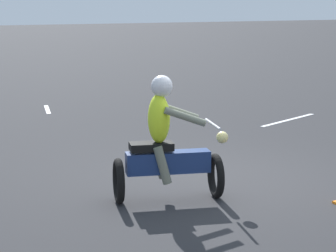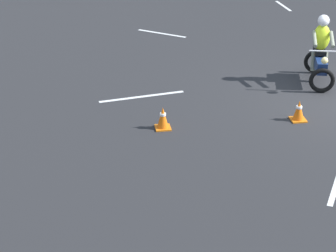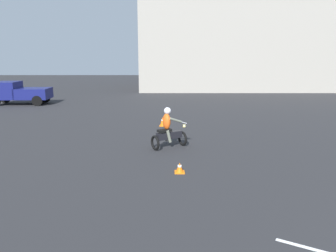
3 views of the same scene
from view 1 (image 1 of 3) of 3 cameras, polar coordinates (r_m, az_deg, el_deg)
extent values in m
plane|color=#28282B|center=(9.69, 4.56, -4.67)|extent=(120.00, 120.00, 0.00)
torus|color=black|center=(8.74, 4.19, -4.35)|extent=(0.25, 0.61, 0.60)
torus|color=black|center=(8.50, -4.32, -4.80)|extent=(0.25, 0.61, 0.60)
cube|color=navy|center=(8.54, 0.00, -3.16)|extent=(1.13, 0.51, 0.28)
cube|color=black|center=(8.45, -1.46, -1.79)|extent=(0.61, 0.39, 0.10)
cylinder|color=silver|center=(8.57, 3.93, 0.15)|extent=(0.21, 0.69, 0.04)
sphere|color=#F2E08C|center=(8.64, 4.75, -0.99)|extent=(0.19, 0.19, 0.16)
ellipsoid|color=#CCEA26|center=(8.40, -0.80, 0.64)|extent=(0.37, 0.46, 0.64)
cylinder|color=slate|center=(8.25, 1.50, 0.81)|extent=(0.55, 0.22, 0.27)
cylinder|color=slate|center=(8.64, 0.91, 1.27)|extent=(0.55, 0.22, 0.27)
cylinder|color=slate|center=(8.39, -0.48, -3.42)|extent=(0.27, 0.18, 0.51)
cylinder|color=slate|center=(8.66, -0.83, -2.97)|extent=(0.27, 0.18, 0.51)
sphere|color=silver|center=(8.34, -0.54, 3.49)|extent=(0.34, 0.34, 0.28)
cube|color=silver|center=(14.61, 10.45, 0.53)|extent=(1.95, 0.88, 0.01)
cube|color=silver|center=(16.01, -10.46, 1.43)|extent=(0.36, 1.23, 0.01)
camera|label=2|loc=(18.06, 61.30, 15.85)|focal=70.00mm
camera|label=3|loc=(16.16, 18.51, 14.08)|focal=35.00mm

